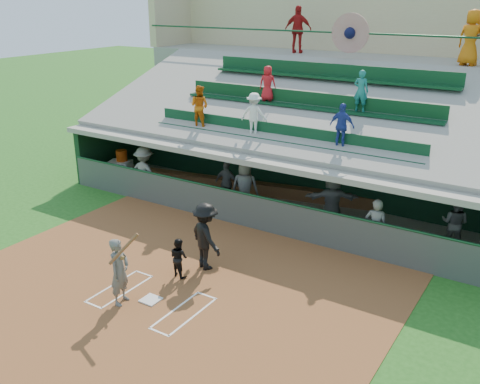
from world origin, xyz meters
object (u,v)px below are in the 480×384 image
Objects in this scene: catcher at (179,257)px; white_table at (120,170)px; home_plate at (151,300)px; batter_at_plate at (120,271)px; water_cooler at (122,156)px.

catcher is 8.43m from white_table.
batter_at_plate reaches higher than home_plate.
home_plate is 0.40× the size of catcher.
batter_at_plate is 9.34m from water_cooler.
water_cooler is (-6.98, 6.32, 0.97)m from home_plate.
catcher is at bearing -54.66° from white_table.
home_plate is 0.22× the size of batter_at_plate.
water_cooler is at bearing 35.63° from white_table.
white_table is (-6.86, 4.90, -0.14)m from catcher.
home_plate is 0.99× the size of water_cooler.
catcher is 1.25× the size of white_table.
batter_at_plate is (-0.52, -0.43, 0.83)m from home_plate.
batter_at_plate is 1.83× the size of catcher.
catcher is at bearing -36.16° from water_cooler.
catcher is 8.45m from water_cooler.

